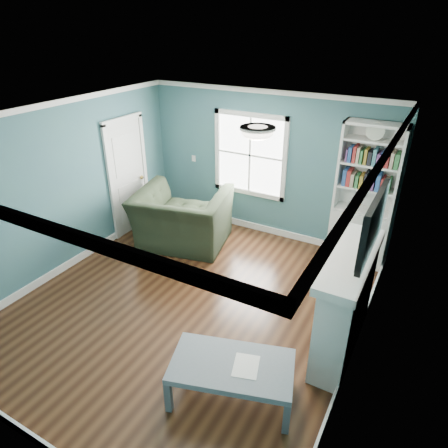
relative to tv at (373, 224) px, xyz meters
The scene contains 13 objects.
floor 2.80m from the tv, behind, with size 5.00×5.00×0.00m, color black.
room_walls 2.21m from the tv, behind, with size 5.00×5.00×5.00m.
trim 2.26m from the tv, behind, with size 4.50×5.00×2.60m.
window 3.40m from the tv, 137.57° to the left, with size 1.40×0.06×1.50m.
bookshelf 2.29m from the tv, 101.57° to the left, with size 0.90×0.35×2.31m.
fireplace 1.10m from the tv, behind, with size 0.44×1.58×1.30m.
tv is the anchor object (origin of this frame).
door 4.63m from the tv, 164.80° to the left, with size 0.12×0.98×2.17m.
ceiling_fixture 1.54m from the tv, behind, with size 0.38×0.38×0.15m.
light_switch 4.38m from the tv, 148.30° to the left, with size 0.08×0.01×0.12m, color white.
recliner 3.60m from the tv, 160.28° to the left, with size 1.53×0.99×1.34m, color black.
coffee_table 2.08m from the tv, 126.29° to the right, with size 1.41×1.03×0.46m.
paper_sheet 1.95m from the tv, 122.97° to the right, with size 0.25×0.32×0.00m, color white.
Camera 1 is at (2.62, -3.73, 3.61)m, focal length 32.00 mm.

